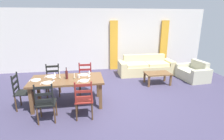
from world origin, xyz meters
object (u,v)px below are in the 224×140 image
(dining_table, at_px, (67,82))
(coffee_table, at_px, (158,75))
(dining_chair_far_right, at_px, (85,78))
(coffee_cup_primary, at_px, (79,76))
(wine_glass_far_right, at_px, (89,72))
(couch, at_px, (145,67))
(wine_glass_near_left, at_px, (53,77))
(dining_chair_far_left, at_px, (53,80))
(dining_chair_near_right, at_px, (84,100))
(wine_glass_near_right, at_px, (89,75))
(wine_bottle, at_px, (67,75))
(armchair_upholstered, at_px, (194,73))
(dining_chair_head_west, at_px, (21,91))
(wine_glass_far_left, at_px, (55,74))
(dining_chair_near_left, at_px, (46,103))

(dining_table, xyz_separation_m, coffee_table, (3.05, 1.12, -0.31))
(dining_chair_far_right, relative_size, coffee_cup_primary, 10.67)
(coffee_cup_primary, height_order, coffee_table, coffee_cup_primary)
(wine_glass_far_right, bearing_deg, couch, 41.88)
(wine_glass_near_left, xyz_separation_m, coffee_table, (3.37, 1.24, -0.51))
(dining_chair_far_left, relative_size, wine_glass_near_left, 5.96)
(dining_chair_near_right, bearing_deg, wine_glass_near_right, 76.63)
(wine_glass_far_right, xyz_separation_m, coffee_cup_primary, (-0.29, -0.13, -0.07))
(wine_bottle, relative_size, coffee_table, 0.35)
(dining_chair_far_right, relative_size, coffee_table, 1.07)
(wine_glass_near_left, distance_m, coffee_table, 3.63)
(dining_table, height_order, armchair_upholstered, dining_table)
(dining_chair_far_right, height_order, dining_chair_head_west, same)
(wine_glass_near_right, height_order, wine_glass_far_left, same)
(dining_chair_near_right, bearing_deg, dining_chair_far_left, 121.29)
(wine_glass_far_right, height_order, armchair_upholstered, wine_glass_far_right)
(dining_table, height_order, wine_glass_near_right, wine_glass_near_right)
(dining_table, bearing_deg, wine_glass_near_right, -11.66)
(wine_glass_far_right, bearing_deg, coffee_table, 21.46)
(dining_chair_near_right, distance_m, couch, 4.06)
(dining_chair_head_west, height_order, armchair_upholstered, dining_chair_head_west)
(dining_chair_near_left, xyz_separation_m, couch, (3.45, 3.12, -0.19))
(wine_glass_far_right, bearing_deg, dining_table, -165.70)
(couch, bearing_deg, dining_chair_far_right, -148.22)
(dining_chair_far_left, bearing_deg, coffee_table, 6.04)
(dining_chair_far_right, bearing_deg, wine_glass_far_left, -142.77)
(dining_chair_far_right, height_order, armchair_upholstered, dining_chair_far_right)
(wine_glass_near_left, relative_size, couch, 0.07)
(dining_table, relative_size, dining_chair_far_left, 1.98)
(dining_table, distance_m, wine_glass_near_right, 0.63)
(dining_chair_far_left, xyz_separation_m, wine_bottle, (0.49, -0.75, 0.39))
(dining_chair_head_west, height_order, coffee_table, dining_chair_head_west)
(dining_chair_head_west, xyz_separation_m, wine_glass_near_left, (0.84, -0.10, 0.38))
(wine_glass_far_right, xyz_separation_m, couch, (2.43, 2.18, -0.57))
(wine_bottle, height_order, wine_glass_far_right, wine_bottle)
(wine_glass_near_left, bearing_deg, dining_chair_far_left, 101.20)
(dining_chair_near_right, distance_m, wine_glass_far_left, 1.24)
(dining_table, distance_m, wine_glass_far_right, 0.65)
(wine_bottle, relative_size, couch, 0.14)
(dining_chair_near_right, xyz_separation_m, wine_glass_far_left, (-0.75, 0.91, 0.38))
(dining_table, distance_m, wine_bottle, 0.20)
(dining_chair_far_right, distance_m, wine_glass_near_left, 1.26)
(coffee_cup_primary, height_order, couch, coffee_cup_primary)
(coffee_cup_primary, bearing_deg, wine_glass_far_left, 169.72)
(dining_chair_near_left, xyz_separation_m, coffee_table, (3.47, 1.90, -0.12))
(dining_chair_near_left, bearing_deg, dining_chair_head_west, 134.40)
(dining_table, relative_size, dining_chair_near_left, 1.98)
(dining_chair_far_left, bearing_deg, wine_glass_far_left, -74.39)
(dining_table, bearing_deg, wine_glass_near_left, -158.97)
(dining_chair_far_left, bearing_deg, dining_chair_far_right, 0.84)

